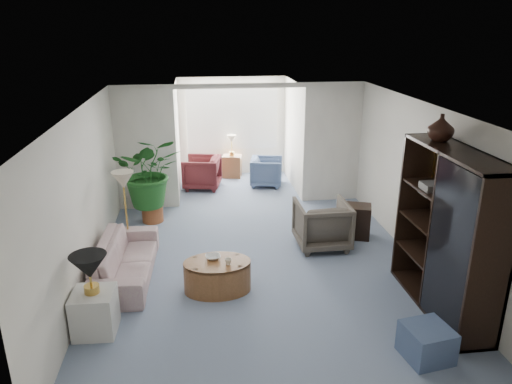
{
  "coord_description": "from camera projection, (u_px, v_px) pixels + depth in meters",
  "views": [
    {
      "loc": [
        -0.9,
        -6.47,
        3.61
      ],
      "look_at": [
        0.0,
        0.6,
        1.1
      ],
      "focal_mm": 33.82,
      "sensor_mm": 36.0,
      "label": 1
    }
  ],
  "objects": [
    {
      "name": "floor",
      "position": [
        261.0,
        273.0,
        7.36
      ],
      "size": [
        6.0,
        6.0,
        0.0
      ],
      "primitive_type": "plane",
      "color": "#7B8BA3",
      "rests_on": "ground"
    },
    {
      "name": "sunroom_floor",
      "position": [
        237.0,
        187.0,
        11.19
      ],
      "size": [
        2.6,
        2.6,
        0.0
      ],
      "primitive_type": "plane",
      "color": "#7B8BA3",
      "rests_on": "ground"
    },
    {
      "name": "back_pier_left",
      "position": [
        145.0,
        149.0,
        9.52
      ],
      "size": [
        1.2,
        0.12,
        2.5
      ],
      "primitive_type": "cube",
      "color": "white",
      "rests_on": "ground"
    },
    {
      "name": "back_pier_right",
      "position": [
        332.0,
        143.0,
        9.98
      ],
      "size": [
        1.2,
        0.12,
        2.5
      ],
      "primitive_type": "cube",
      "color": "white",
      "rests_on": "ground"
    },
    {
      "name": "back_header",
      "position": [
        240.0,
        86.0,
        9.35
      ],
      "size": [
        2.6,
        0.12,
        0.1
      ],
      "primitive_type": "cube",
      "color": "white",
      "rests_on": "back_pier_left"
    },
    {
      "name": "window_pane",
      "position": [
        232.0,
        119.0,
        11.74
      ],
      "size": [
        2.2,
        0.02,
        1.5
      ],
      "primitive_type": "cube",
      "color": "white"
    },
    {
      "name": "window_blinds",
      "position": [
        232.0,
        119.0,
        11.71
      ],
      "size": [
        2.2,
        0.02,
        1.5
      ],
      "primitive_type": "cube",
      "color": "white"
    },
    {
      "name": "framed_picture",
      "position": [
        430.0,
        162.0,
        6.99
      ],
      "size": [
        0.04,
        0.5,
        0.4
      ],
      "primitive_type": "cube",
      "color": "#B1A28E"
    },
    {
      "name": "sofa",
      "position": [
        126.0,
        259.0,
        7.16
      ],
      "size": [
        0.85,
        1.99,
        0.57
      ],
      "primitive_type": "imported",
      "rotation": [
        0.0,
        0.0,
        1.53
      ],
      "color": "#C0B2A3",
      "rests_on": "ground"
    },
    {
      "name": "end_table",
      "position": [
        95.0,
        312.0,
        5.87
      ],
      "size": [
        0.52,
        0.52,
        0.55
      ],
      "primitive_type": "cube",
      "rotation": [
        0.0,
        0.0,
        -0.04
      ],
      "color": "silver",
      "rests_on": "ground"
    },
    {
      "name": "table_lamp",
      "position": [
        89.0,
        267.0,
        5.67
      ],
      "size": [
        0.44,
        0.44,
        0.3
      ],
      "primitive_type": "cone",
      "color": "black",
      "rests_on": "end_table"
    },
    {
      "name": "floor_lamp",
      "position": [
        123.0,
        180.0,
        7.64
      ],
      "size": [
        0.36,
        0.36,
        0.28
      ],
      "primitive_type": "cone",
      "color": "beige",
      "rests_on": "ground"
    },
    {
      "name": "coffee_table",
      "position": [
        217.0,
        276.0,
        6.81
      ],
      "size": [
        1.03,
        1.03,
        0.45
      ],
      "primitive_type": "cylinder",
      "rotation": [
        0.0,
        0.0,
        0.09
      ],
      "color": "brown",
      "rests_on": "ground"
    },
    {
      "name": "coffee_bowl",
      "position": [
        213.0,
        257.0,
        6.82
      ],
      "size": [
        0.23,
        0.23,
        0.05
      ],
      "primitive_type": "imported",
      "rotation": [
        0.0,
        0.0,
        0.09
      ],
      "color": "silver",
      "rests_on": "coffee_table"
    },
    {
      "name": "coffee_cup",
      "position": [
        228.0,
        262.0,
        6.65
      ],
      "size": [
        0.1,
        0.1,
        0.09
      ],
      "primitive_type": "imported",
      "rotation": [
        0.0,
        0.0,
        0.09
      ],
      "color": "silver",
      "rests_on": "coffee_table"
    },
    {
      "name": "wingback_chair",
      "position": [
        322.0,
        224.0,
        8.12
      ],
      "size": [
        0.87,
        0.89,
        0.8
      ],
      "primitive_type": "imported",
      "rotation": [
        0.0,
        0.0,
        3.16
      ],
      "color": "#595046",
      "rests_on": "ground"
    },
    {
      "name": "side_table_dark",
      "position": [
        356.0,
        221.0,
        8.52
      ],
      "size": [
        0.59,
        0.53,
        0.59
      ],
      "primitive_type": "cube",
      "rotation": [
        0.0,
        0.0,
        -0.34
      ],
      "color": "black",
      "rests_on": "ground"
    },
    {
      "name": "entertainment_cabinet",
      "position": [
        447.0,
        233.0,
        6.13
      ],
      "size": [
        0.52,
        1.95,
        2.16
      ],
      "primitive_type": "cube",
      "color": "black",
      "rests_on": "ground"
    },
    {
      "name": "cabinet_urn",
      "position": [
        441.0,
        128.0,
        6.18
      ],
      "size": [
        0.33,
        0.33,
        0.35
      ],
      "primitive_type": "imported",
      "color": "black",
      "rests_on": "entertainment_cabinet"
    },
    {
      "name": "ottoman",
      "position": [
        427.0,
        343.0,
        5.44
      ],
      "size": [
        0.56,
        0.56,
        0.39
      ],
      "primitive_type": "cube",
      "rotation": [
        0.0,
        0.0,
        0.16
      ],
      "color": "#4A5E7F",
      "rests_on": "ground"
    },
    {
      "name": "plant_pot",
      "position": [
        153.0,
        213.0,
        9.22
      ],
      "size": [
        0.4,
        0.4,
        0.32
      ],
      "primitive_type": "cylinder",
      "color": "brown",
      "rests_on": "ground"
    },
    {
      "name": "house_plant",
      "position": [
        149.0,
        172.0,
        8.94
      ],
      "size": [
        1.22,
        1.06,
        1.36
      ],
      "primitive_type": "imported",
      "color": "#1F5B20",
      "rests_on": "plant_pot"
    },
    {
      "name": "sunroom_chair_blue",
      "position": [
        267.0,
        172.0,
        11.22
      ],
      "size": [
        0.86,
        0.84,
        0.66
      ],
      "primitive_type": "imported",
      "rotation": [
        0.0,
        0.0,
        1.36
      ],
      "color": "#4A5E7F",
      "rests_on": "ground"
    },
    {
      "name": "sunroom_chair_maroon",
      "position": [
        202.0,
        172.0,
        11.03
      ],
      "size": [
        0.96,
        0.94,
        0.74
      ],
      "primitive_type": "imported",
      "rotation": [
        0.0,
        0.0,
        -1.78
      ],
      "color": "#551D20",
      "rests_on": "ground"
    },
    {
      "name": "sunroom_table",
      "position": [
        232.0,
        166.0,
        11.85
      ],
      "size": [
        0.51,
        0.43,
        0.54
      ],
      "primitive_type": "cube",
      "rotation": [
        0.0,
        0.0,
        -0.21
      ],
      "color": "brown",
      "rests_on": "ground"
    },
    {
      "name": "shelf_clutter",
      "position": [
        452.0,
        230.0,
        5.92
      ],
      "size": [
        0.3,
        1.19,
        1.06
      ],
      "color": "#3C3A38",
      "rests_on": "entertainment_cabinet"
    }
  ]
}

